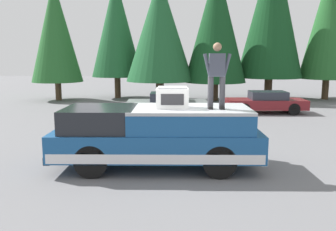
{
  "coord_description": "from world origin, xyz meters",
  "views": [
    {
      "loc": [
        -9.48,
        0.26,
        3.0
      ],
      "look_at": [
        0.45,
        0.39,
        1.35
      ],
      "focal_mm": 38.29,
      "sensor_mm": 36.0,
      "label": 1
    }
  ],
  "objects_px": {
    "pickup_truck": "(157,136)",
    "person_on_truck_bed": "(217,74)",
    "parked_car_maroon": "(266,102)",
    "compressor_unit": "(172,97)",
    "parked_car_grey": "(167,104)"
  },
  "relations": [
    {
      "from": "pickup_truck",
      "to": "person_on_truck_bed",
      "type": "bearing_deg",
      "value": -98.46
    },
    {
      "from": "pickup_truck",
      "to": "person_on_truck_bed",
      "type": "relative_size",
      "value": 3.28
    },
    {
      "from": "pickup_truck",
      "to": "parked_car_maroon",
      "type": "height_order",
      "value": "pickup_truck"
    },
    {
      "from": "pickup_truck",
      "to": "parked_car_maroon",
      "type": "xyz_separation_m",
      "value": [
        9.53,
        -5.4,
        -0.29
      ]
    },
    {
      "from": "compressor_unit",
      "to": "parked_car_maroon",
      "type": "relative_size",
      "value": 0.2
    },
    {
      "from": "compressor_unit",
      "to": "parked_car_grey",
      "type": "bearing_deg",
      "value": 1.66
    },
    {
      "from": "pickup_truck",
      "to": "parked_car_maroon",
      "type": "relative_size",
      "value": 1.35
    },
    {
      "from": "compressor_unit",
      "to": "parked_car_grey",
      "type": "relative_size",
      "value": 0.2
    },
    {
      "from": "person_on_truck_bed",
      "to": "pickup_truck",
      "type": "bearing_deg",
      "value": 81.54
    },
    {
      "from": "parked_car_maroon",
      "to": "pickup_truck",
      "type": "bearing_deg",
      "value": 150.46
    },
    {
      "from": "parked_car_grey",
      "to": "compressor_unit",
      "type": "bearing_deg",
      "value": -178.34
    },
    {
      "from": "compressor_unit",
      "to": "parked_car_maroon",
      "type": "bearing_deg",
      "value": -27.48
    },
    {
      "from": "parked_car_grey",
      "to": "pickup_truck",
      "type": "bearing_deg",
      "value": 178.96
    },
    {
      "from": "person_on_truck_bed",
      "to": "parked_car_maroon",
      "type": "distance_m",
      "value": 10.68
    },
    {
      "from": "person_on_truck_bed",
      "to": "parked_car_grey",
      "type": "xyz_separation_m",
      "value": [
        9.01,
        1.39,
        -1.97
      ]
    }
  ]
}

